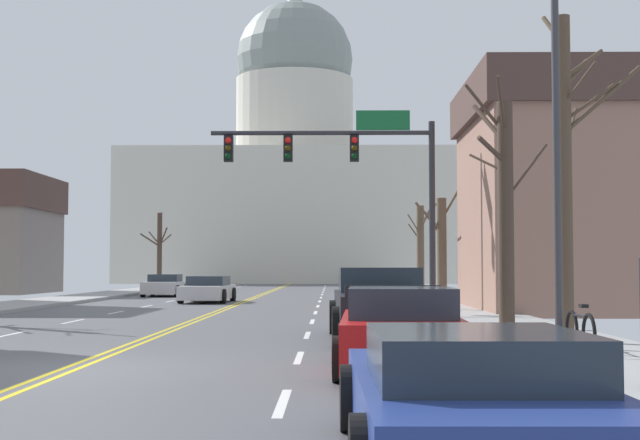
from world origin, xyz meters
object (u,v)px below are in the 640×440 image
sedan_oncoming_01 (165,286)px  bicycle_parked (580,332)px  sedan_near_02 (401,332)px  sedan_oncoming_00 (208,290)px  signal_gantry (353,165)px  sedan_near_00 (373,302)px  sedan_near_03 (470,400)px  street_lamp_right (541,85)px  pickup_truck_near_01 (381,306)px

sedan_oncoming_01 → bicycle_parked: (13.49, -33.95, -0.09)m
sedan_near_02 → sedan_oncoming_01: size_ratio=1.00×
sedan_oncoming_00 → bicycle_parked: sedan_oncoming_00 is taller
signal_gantry → sedan_oncoming_01: (-9.99, 18.00, -4.61)m
bicycle_parked → signal_gantry: bearing=102.4°
signal_gantry → sedan_near_02: size_ratio=1.77×
sedan_near_00 → sedan_near_02: 13.06m
sedan_near_02 → sedan_near_03: bearing=-89.5°
sedan_near_02 → sedan_oncoming_01: sedan_near_02 is taller
street_lamp_right → sedan_near_00: size_ratio=1.89×
sedan_near_00 → sedan_near_02: size_ratio=0.97×
street_lamp_right → pickup_truck_near_01: street_lamp_right is taller
sedan_near_00 → pickup_truck_near_01: 6.93m
sedan_near_00 → sedan_oncoming_01: bearing=114.9°
sedan_oncoming_00 → sedan_near_02: bearing=-76.1°
sedan_oncoming_01 → sedan_oncoming_00: bearing=-67.5°
signal_gantry → sedan_oncoming_01: 21.10m
sedan_oncoming_00 → sedan_oncoming_01: bearing=112.5°
pickup_truck_near_01 → sedan_oncoming_00: bearing=107.9°
sedan_near_00 → sedan_oncoming_00: sedan_near_00 is taller
street_lamp_right → sedan_near_03: bearing=-106.8°
sedan_oncoming_01 → pickup_truck_near_01: bearing=-70.7°
street_lamp_right → sedan_oncoming_01: size_ratio=1.82×
street_lamp_right → sedan_near_02: 5.84m
signal_gantry → sedan_near_03: size_ratio=1.69×
pickup_truck_near_01 → bicycle_parked: pickup_truck_near_01 is taller
bicycle_parked → sedan_near_03: bearing=-111.0°
pickup_truck_near_01 → sedan_oncoming_01: (-10.34, 29.53, -0.15)m
sedan_near_03 → sedan_oncoming_00: sedan_oncoming_00 is taller
sedan_oncoming_01 → street_lamp_right: bearing=-68.3°
sedan_oncoming_00 → sedan_near_03: bearing=-78.6°
sedan_oncoming_00 → sedan_oncoming_01: sedan_oncoming_01 is taller
pickup_truck_near_01 → sedan_near_03: (0.01, -12.56, -0.20)m
sedan_near_03 → sedan_oncoming_00: size_ratio=0.99×
signal_gantry → street_lamp_right: size_ratio=0.97×
pickup_truck_near_01 → sedan_oncoming_00: (-6.73, 20.80, -0.15)m
sedan_near_03 → street_lamp_right: bearing=73.2°
sedan_near_02 → sedan_oncoming_00: 27.74m
signal_gantry → bicycle_parked: size_ratio=4.47×
pickup_truck_near_01 → sedan_near_02: 6.12m
street_lamp_right → sedan_oncoming_00: bearing=111.4°
pickup_truck_near_01 → sedan_oncoming_01: size_ratio=1.26×
sedan_near_00 → signal_gantry: bearing=96.3°
street_lamp_right → bicycle_parked: street_lamp_right is taller
sedan_near_03 → sedan_oncoming_01: size_ratio=1.04×
street_lamp_right → sedan_near_00: 11.54m
sedan_near_00 → sedan_near_02: bearing=-90.9°
signal_gantry → sedan_oncoming_00: size_ratio=1.67×
street_lamp_right → pickup_truck_near_01: 6.10m
pickup_truck_near_01 → sedan_near_02: pickup_truck_near_01 is taller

